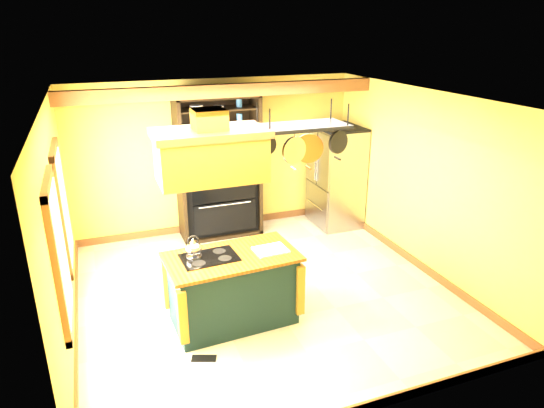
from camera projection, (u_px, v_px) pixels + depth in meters
floor at (264, 291)px, 6.86m from camera, size 5.00×5.00×0.00m
ceiling at (263, 98)px, 5.91m from camera, size 5.00×5.00×0.00m
wall_back at (216, 156)px, 8.58m from camera, size 5.00×0.02×2.70m
wall_front at (361, 295)px, 4.20m from camera, size 5.00×0.02×2.70m
wall_left at (59, 228)px, 5.56m from camera, size 0.02×5.00×2.70m
wall_right at (421, 181)px, 7.21m from camera, size 0.02×5.00×2.70m
ceiling_beam at (226, 91)px, 7.44m from camera, size 5.00×0.15×0.20m
window_near at (59, 253)px, 4.85m from camera, size 0.06×1.06×1.56m
window_far at (63, 207)px, 6.08m from camera, size 0.06×1.06×1.56m
kitchen_island at (232, 288)px, 6.03m from camera, size 1.64×0.97×1.11m
range_hood at (211, 152)px, 5.35m from camera, size 1.25×0.71×0.80m
pot_rack at (302, 134)px, 5.68m from camera, size 1.13×0.53×0.75m
refrigerator at (336, 179)px, 8.91m from camera, size 0.78×0.92×1.81m
hutch at (219, 183)px, 8.47m from camera, size 1.40×0.63×2.48m
floor_register at (204, 358)px, 5.48m from camera, size 0.30×0.21×0.01m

